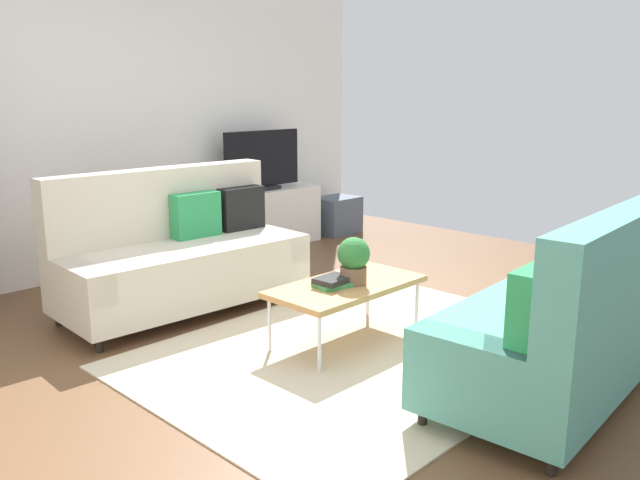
{
  "coord_description": "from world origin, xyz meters",
  "views": [
    {
      "loc": [
        -3.0,
        -2.92,
        1.71
      ],
      "look_at": [
        0.27,
        0.27,
        0.65
      ],
      "focal_mm": 36.66,
      "sensor_mm": 36.0,
      "label": 1
    }
  ],
  "objects_px": {
    "coffee_table": "(347,287)",
    "potted_plant": "(354,259)",
    "tv": "(262,161)",
    "bottle_1": "(240,183)",
    "couch_green": "(569,320)",
    "table_book_0": "(333,284)",
    "vase_0": "(216,189)",
    "tv_console": "(262,218)",
    "bottle_0": "(232,184)",
    "bottle_2": "(248,184)",
    "couch_beige": "(180,254)",
    "storage_trunk": "(337,215)"
  },
  "relations": [
    {
      "from": "table_book_0",
      "to": "vase_0",
      "type": "height_order",
      "value": "vase_0"
    },
    {
      "from": "coffee_table",
      "to": "bottle_0",
      "type": "bearing_deg",
      "value": 68.08
    },
    {
      "from": "couch_beige",
      "to": "tv",
      "type": "xyz_separation_m",
      "value": [
        1.82,
        1.1,
        0.51
      ]
    },
    {
      "from": "storage_trunk",
      "to": "bottle_2",
      "type": "distance_m",
      "value": 1.41
    },
    {
      "from": "vase_0",
      "to": "bottle_1",
      "type": "distance_m",
      "value": 0.27
    },
    {
      "from": "tv",
      "to": "potted_plant",
      "type": "bearing_deg",
      "value": -118.83
    },
    {
      "from": "potted_plant",
      "to": "bottle_2",
      "type": "xyz_separation_m",
      "value": [
        1.19,
        2.54,
        0.13
      ]
    },
    {
      "from": "potted_plant",
      "to": "couch_beige",
      "type": "bearing_deg",
      "value": 105.72
    },
    {
      "from": "tv",
      "to": "potted_plant",
      "type": "distance_m",
      "value": 2.94
    },
    {
      "from": "coffee_table",
      "to": "tv",
      "type": "distance_m",
      "value": 2.96
    },
    {
      "from": "couch_beige",
      "to": "couch_green",
      "type": "distance_m",
      "value": 2.92
    },
    {
      "from": "couch_beige",
      "to": "tv_console",
      "type": "distance_m",
      "value": 2.14
    },
    {
      "from": "tv_console",
      "to": "bottle_0",
      "type": "xyz_separation_m",
      "value": [
        -0.43,
        -0.04,
        0.43
      ]
    },
    {
      "from": "coffee_table",
      "to": "tv",
      "type": "xyz_separation_m",
      "value": [
        1.44,
        2.52,
        0.56
      ]
    },
    {
      "from": "couch_beige",
      "to": "vase_0",
      "type": "height_order",
      "value": "couch_beige"
    },
    {
      "from": "couch_green",
      "to": "coffee_table",
      "type": "height_order",
      "value": "couch_green"
    },
    {
      "from": "bottle_1",
      "to": "coffee_table",
      "type": "bearing_deg",
      "value": -113.89
    },
    {
      "from": "storage_trunk",
      "to": "vase_0",
      "type": "relative_size",
      "value": 3.94
    },
    {
      "from": "couch_beige",
      "to": "bottle_0",
      "type": "distance_m",
      "value": 1.79
    },
    {
      "from": "tv",
      "to": "vase_0",
      "type": "xyz_separation_m",
      "value": [
        -0.58,
        0.07,
        -0.25
      ]
    },
    {
      "from": "tv_console",
      "to": "bottle_2",
      "type": "height_order",
      "value": "bottle_2"
    },
    {
      "from": "storage_trunk",
      "to": "bottle_0",
      "type": "bearing_deg",
      "value": 177.76
    },
    {
      "from": "storage_trunk",
      "to": "potted_plant",
      "type": "distance_m",
      "value": 3.54
    },
    {
      "from": "coffee_table",
      "to": "tv_console",
      "type": "bearing_deg",
      "value": 60.52
    },
    {
      "from": "couch_green",
      "to": "tv_console",
      "type": "height_order",
      "value": "couch_green"
    },
    {
      "from": "couch_green",
      "to": "potted_plant",
      "type": "distance_m",
      "value": 1.42
    },
    {
      "from": "vase_0",
      "to": "potted_plant",
      "type": "bearing_deg",
      "value": -107.48
    },
    {
      "from": "bottle_0",
      "to": "bottle_1",
      "type": "distance_m",
      "value": 0.1
    },
    {
      "from": "couch_green",
      "to": "vase_0",
      "type": "bearing_deg",
      "value": 78.34
    },
    {
      "from": "table_book_0",
      "to": "bottle_2",
      "type": "distance_m",
      "value": 2.84
    },
    {
      "from": "bottle_0",
      "to": "bottle_1",
      "type": "bearing_deg",
      "value": 0.0
    },
    {
      "from": "bottle_0",
      "to": "couch_beige",
      "type": "bearing_deg",
      "value": -142.01
    },
    {
      "from": "couch_green",
      "to": "vase_0",
      "type": "height_order",
      "value": "couch_green"
    },
    {
      "from": "table_book_0",
      "to": "coffee_table",
      "type": "bearing_deg",
      "value": -7.3
    },
    {
      "from": "tv",
      "to": "table_book_0",
      "type": "relative_size",
      "value": 4.17
    },
    {
      "from": "potted_plant",
      "to": "bottle_1",
      "type": "bearing_deg",
      "value": 66.98
    },
    {
      "from": "coffee_table",
      "to": "potted_plant",
      "type": "xyz_separation_m",
      "value": [
        0.03,
        -0.03,
        0.2
      ]
    },
    {
      "from": "couch_green",
      "to": "bottle_0",
      "type": "xyz_separation_m",
      "value": [
        0.72,
        3.92,
        0.31
      ]
    },
    {
      "from": "couch_beige",
      "to": "table_book_0",
      "type": "height_order",
      "value": "couch_beige"
    },
    {
      "from": "tv",
      "to": "potted_plant",
      "type": "relative_size",
      "value": 3.11
    },
    {
      "from": "tv",
      "to": "bottle_1",
      "type": "height_order",
      "value": "tv"
    },
    {
      "from": "tv_console",
      "to": "bottle_1",
      "type": "distance_m",
      "value": 0.54
    },
    {
      "from": "table_book_0",
      "to": "tv_console",
      "type": "bearing_deg",
      "value": 58.39
    },
    {
      "from": "bottle_0",
      "to": "potted_plant",
      "type": "bearing_deg",
      "value": -111.06
    },
    {
      "from": "tv",
      "to": "tv_console",
      "type": "bearing_deg",
      "value": 90.0
    },
    {
      "from": "bottle_0",
      "to": "bottle_2",
      "type": "relative_size",
      "value": 1.31
    },
    {
      "from": "tv_console",
      "to": "bottle_0",
      "type": "bearing_deg",
      "value": -174.69
    },
    {
      "from": "bottle_0",
      "to": "table_book_0",
      "type": "bearing_deg",
      "value": -114.33
    },
    {
      "from": "couch_green",
      "to": "bottle_1",
      "type": "bearing_deg",
      "value": 74.6
    },
    {
      "from": "vase_0",
      "to": "bottle_0",
      "type": "xyz_separation_m",
      "value": [
        0.15,
        -0.09,
        0.04
      ]
    }
  ]
}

